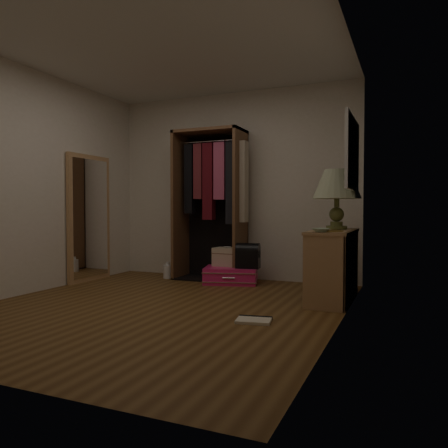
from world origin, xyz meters
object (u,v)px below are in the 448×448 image
Objects in this scene: open_wardrobe at (214,192)px; pink_suitcase at (231,275)px; floor_mirror at (89,218)px; train_case at (228,257)px; black_bag at (248,255)px; white_jug at (168,271)px; console_bookshelf at (333,263)px; table_lamp at (337,186)px.

pink_suitcase is at bearing -31.02° from open_wardrobe.
open_wardrobe is 1.73m from floor_mirror.
open_wardrobe is 0.91m from train_case.
black_bag is (0.57, -0.21, -0.83)m from open_wardrobe.
white_jug is at bearing 34.45° from floor_mirror.
black_bag is at bearing 155.85° from console_bookshelf.
train_case is (-0.08, 0.08, 0.23)m from pink_suitcase.
pink_suitcase is 0.97m from white_jug.
pink_suitcase is at bearing 17.20° from floor_mirror.
pink_suitcase is at bearing -42.86° from train_case.
table_lamp is (0.01, 0.18, 0.84)m from console_bookshelf.
pink_suitcase is at bearing -1.67° from white_jug.
open_wardrobe is at bearing 133.31° from pink_suitcase.
open_wardrobe reaches higher than train_case.
floor_mirror is 1.30m from white_jug.
console_bookshelf is 1.69× the size of table_lamp.
open_wardrobe reaches higher than pink_suitcase.
open_wardrobe is 3.10× the size of table_lamp.
console_bookshelf is 3.27m from floor_mirror.
console_bookshelf is at bearing -36.24° from pink_suitcase.
open_wardrobe is at bearing 15.24° from white_jug.
table_lamp is at bearing 4.00° from floor_mirror.
table_lamp reaches higher than black_bag.
pink_suitcase is (1.84, 0.57, -0.74)m from floor_mirror.
console_bookshelf is at bearing -19.50° from train_case.
black_bag reaches higher than pink_suitcase.
train_case is (-1.48, 0.61, -0.06)m from console_bookshelf.
black_bag is at bearing -19.75° from open_wardrobe.
console_bookshelf is 1.39× the size of pink_suitcase.
black_bag is (-1.16, 0.52, -0.01)m from console_bookshelf.
open_wardrobe reaches higher than white_jug.
train_case is at bearing 155.93° from black_bag.
console_bookshelf is at bearing -91.67° from table_lamp.
table_lamp reaches higher than train_case.
table_lamp is (1.74, -0.54, 0.03)m from open_wardrobe.
train_case is at bearing 118.67° from pink_suitcase.
white_jug is at bearing 166.84° from console_bookshelf.
open_wardrobe is 2.55× the size of pink_suitcase.
table_lamp is (1.49, -0.42, 0.90)m from train_case.
console_bookshelf is at bearing -13.16° from white_jug.
pink_suitcase is (0.33, -0.20, -1.10)m from open_wardrobe.
floor_mirror is at bearing -179.24° from console_bookshelf.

